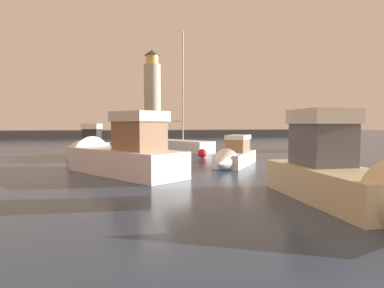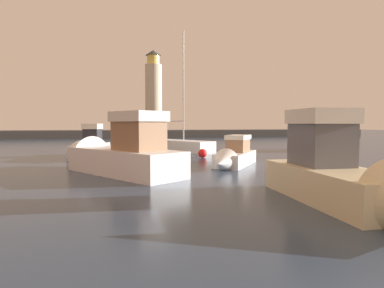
{
  "view_description": "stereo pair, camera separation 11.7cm",
  "coord_description": "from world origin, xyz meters",
  "px_view_note": "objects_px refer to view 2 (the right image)",
  "views": [
    {
      "loc": [
        -6.42,
        -2.13,
        2.7
      ],
      "look_at": [
        -1.34,
        18.92,
        1.37
      ],
      "focal_mm": 30.79,
      "sensor_mm": 36.0,
      "label": 1
    },
    {
      "loc": [
        -6.3,
        -2.16,
        2.7
      ],
      "look_at": [
        -1.34,
        18.92,
        1.37
      ],
      "focal_mm": 30.79,
      "sensor_mm": 36.0,
      "label": 2
    }
  ],
  "objects_px": {
    "motorboat_1": "(113,154)",
    "mooring_buoy": "(202,153)",
    "motorboat_0": "(352,179)",
    "lighthouse": "(154,92)",
    "motorboat_2": "(88,148)",
    "motorboat_4": "(313,143)",
    "motorboat_3": "(233,156)",
    "sailboat_moored": "(178,145)"
  },
  "relations": [
    {
      "from": "motorboat_2",
      "to": "motorboat_3",
      "type": "xyz_separation_m",
      "value": [
        9.41,
        -7.29,
        -0.13
      ]
    },
    {
      "from": "motorboat_1",
      "to": "mooring_buoy",
      "type": "relative_size",
      "value": 12.75
    },
    {
      "from": "motorboat_4",
      "to": "motorboat_2",
      "type": "bearing_deg",
      "value": -173.69
    },
    {
      "from": "motorboat_3",
      "to": "motorboat_4",
      "type": "bearing_deg",
      "value": 38.63
    },
    {
      "from": "lighthouse",
      "to": "mooring_buoy",
      "type": "height_order",
      "value": "lighthouse"
    },
    {
      "from": "motorboat_1",
      "to": "mooring_buoy",
      "type": "xyz_separation_m",
      "value": [
        6.89,
        6.41,
        -0.65
      ]
    },
    {
      "from": "motorboat_0",
      "to": "motorboat_2",
      "type": "relative_size",
      "value": 1.1
    },
    {
      "from": "motorboat_1",
      "to": "motorboat_3",
      "type": "distance_m",
      "value": 7.47
    },
    {
      "from": "motorboat_0",
      "to": "mooring_buoy",
      "type": "xyz_separation_m",
      "value": [
        -0.56,
        16.24,
        -0.59
      ]
    },
    {
      "from": "motorboat_4",
      "to": "lighthouse",
      "type": "bearing_deg",
      "value": 108.02
    },
    {
      "from": "lighthouse",
      "to": "motorboat_3",
      "type": "bearing_deg",
      "value": -90.36
    },
    {
      "from": "sailboat_moored",
      "to": "mooring_buoy",
      "type": "relative_size",
      "value": 16.26
    },
    {
      "from": "motorboat_0",
      "to": "sailboat_moored",
      "type": "bearing_deg",
      "value": 93.04
    },
    {
      "from": "lighthouse",
      "to": "motorboat_2",
      "type": "bearing_deg",
      "value": -104.07
    },
    {
      "from": "lighthouse",
      "to": "sailboat_moored",
      "type": "bearing_deg",
      "value": -92.53
    },
    {
      "from": "lighthouse",
      "to": "sailboat_moored",
      "type": "xyz_separation_m",
      "value": [
        -1.48,
        -33.54,
        -8.34
      ]
    },
    {
      "from": "mooring_buoy",
      "to": "motorboat_2",
      "type": "bearing_deg",
      "value": 168.77
    },
    {
      "from": "lighthouse",
      "to": "motorboat_0",
      "type": "distance_m",
      "value": 57.25
    },
    {
      "from": "lighthouse",
      "to": "motorboat_4",
      "type": "xyz_separation_m",
      "value": [
        11.81,
        -36.31,
        -8.12
      ]
    },
    {
      "from": "motorboat_0",
      "to": "motorboat_4",
      "type": "height_order",
      "value": "motorboat_0"
    },
    {
      "from": "motorboat_4",
      "to": "mooring_buoy",
      "type": "distance_m",
      "value": 13.29
    },
    {
      "from": "motorboat_0",
      "to": "motorboat_2",
      "type": "bearing_deg",
      "value": 117.68
    },
    {
      "from": "motorboat_0",
      "to": "motorboat_3",
      "type": "relative_size",
      "value": 1.36
    },
    {
      "from": "lighthouse",
      "to": "motorboat_3",
      "type": "height_order",
      "value": "lighthouse"
    },
    {
      "from": "motorboat_1",
      "to": "lighthouse",
      "type": "bearing_deg",
      "value": 80.67
    },
    {
      "from": "lighthouse",
      "to": "motorboat_0",
      "type": "height_order",
      "value": "lighthouse"
    },
    {
      "from": "motorboat_2",
      "to": "motorboat_4",
      "type": "relative_size",
      "value": 0.88
    },
    {
      "from": "motorboat_1",
      "to": "motorboat_4",
      "type": "relative_size",
      "value": 1.12
    },
    {
      "from": "motorboat_1",
      "to": "motorboat_2",
      "type": "relative_size",
      "value": 1.28
    },
    {
      "from": "motorboat_1",
      "to": "mooring_buoy",
      "type": "bearing_deg",
      "value": 42.95
    },
    {
      "from": "mooring_buoy",
      "to": "motorboat_4",
      "type": "bearing_deg",
      "value": 18.17
    },
    {
      "from": "motorboat_0",
      "to": "mooring_buoy",
      "type": "relative_size",
      "value": 10.93
    },
    {
      "from": "sailboat_moored",
      "to": "motorboat_4",
      "type": "bearing_deg",
      "value": -11.8
    },
    {
      "from": "motorboat_4",
      "to": "mooring_buoy",
      "type": "height_order",
      "value": "motorboat_4"
    },
    {
      "from": "motorboat_0",
      "to": "mooring_buoy",
      "type": "height_order",
      "value": "motorboat_0"
    },
    {
      "from": "sailboat_moored",
      "to": "mooring_buoy",
      "type": "bearing_deg",
      "value": -84.48
    },
    {
      "from": "lighthouse",
      "to": "motorboat_2",
      "type": "distance_m",
      "value": 40.71
    },
    {
      "from": "motorboat_3",
      "to": "motorboat_4",
      "type": "height_order",
      "value": "motorboat_4"
    },
    {
      "from": "motorboat_3",
      "to": "motorboat_1",
      "type": "bearing_deg",
      "value": -173.22
    },
    {
      "from": "lighthouse",
      "to": "motorboat_3",
      "type": "xyz_separation_m",
      "value": [
        -0.29,
        -45.98,
        -8.29
      ]
    },
    {
      "from": "motorboat_0",
      "to": "motorboat_3",
      "type": "bearing_deg",
      "value": 90.21
    },
    {
      "from": "mooring_buoy",
      "to": "motorboat_3",
      "type": "bearing_deg",
      "value": -84.63
    }
  ]
}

